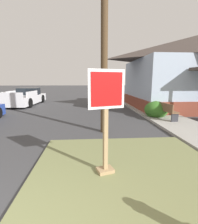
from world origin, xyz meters
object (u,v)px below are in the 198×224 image
Objects in this scene: utility_pole at (105,2)px; stop_sign at (106,123)px; street_bench at (165,110)px; manhole_cover at (58,153)px; pickup_truck_white at (26,98)px.

stop_sign is at bearing -95.04° from utility_pole.
street_bench is at bearing 27.26° from utility_pole.
street_bench is (3.79, 5.06, -0.64)m from stop_sign.
pickup_truck_white is (-4.59, 10.58, 0.61)m from manhole_cover.
stop_sign is 0.41× the size of pickup_truck_white.
utility_pole is (0.29, 3.25, 3.74)m from stop_sign.
street_bench is at bearing 53.14° from stop_sign.
stop_sign is 3.25× the size of manhole_cover.
stop_sign is at bearing -63.62° from pickup_truck_white.
pickup_truck_white is 3.09× the size of street_bench.
street_bench reaches higher than manhole_cover.
stop_sign is at bearing -44.86° from manhole_cover.
manhole_cover is (-1.30, 1.29, -1.22)m from stop_sign.
utility_pole is (1.58, 1.96, 4.97)m from manhole_cover.
stop_sign is 4.97m from utility_pole.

